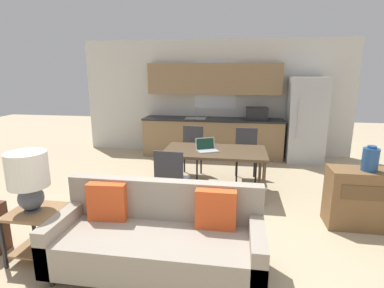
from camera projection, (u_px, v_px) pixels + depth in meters
ground_plane at (173, 268)px, 3.05m from camera, size 20.00×20.00×0.00m
wall_back at (214, 98)px, 7.18m from camera, size 6.40×0.07×2.70m
kitchen_counter at (213, 121)px, 7.01m from camera, size 3.25×0.65×2.15m
refrigerator at (305, 120)px, 6.56m from camera, size 0.77×0.77×1.85m
dining_table at (215, 154)px, 4.82m from camera, size 1.63×0.92×0.73m
couch at (158, 238)px, 2.98m from camera, size 2.05×0.80×0.86m
side_table at (37, 226)px, 3.16m from camera, size 0.49×0.49×0.55m
table_lamp at (28, 176)px, 3.02m from camera, size 0.40×0.40×0.63m
credenza at (367, 199)px, 3.80m from camera, size 0.96×0.42×0.77m
vase at (370, 159)px, 3.66m from camera, size 0.19×0.19×0.32m
dining_chair_far_left at (191, 148)px, 5.74m from camera, size 0.46×0.46×0.94m
dining_chair_near_left at (171, 178)px, 4.12m from camera, size 0.44×0.44×0.94m
dining_chair_far_right at (246, 151)px, 5.53m from camera, size 0.43×0.43×0.94m
laptop at (206, 148)px, 4.76m from camera, size 0.40×0.37×0.20m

